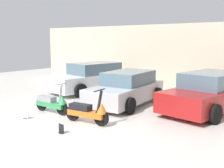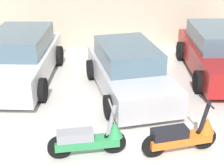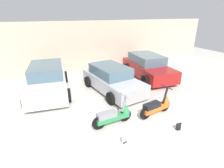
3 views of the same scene
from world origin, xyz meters
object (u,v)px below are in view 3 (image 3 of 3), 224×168
(car_rear_center, at_px, (112,79))
(placard_near_left_scooter, at_px, (124,139))
(scooter_front_left, at_px, (114,115))
(car_rear_left, at_px, (47,80))
(placard_near_right_scooter, at_px, (178,127))
(car_rear_right, at_px, (147,67))
(scooter_front_right, at_px, (157,106))

(car_rear_center, relative_size, placard_near_left_scooter, 15.38)
(scooter_front_left, relative_size, placard_near_left_scooter, 5.96)
(car_rear_left, bearing_deg, placard_near_right_scooter, 43.88)
(car_rear_left, distance_m, car_rear_right, 5.92)
(car_rear_right, bearing_deg, car_rear_left, -85.74)
(scooter_front_left, xyz_separation_m, car_rear_right, (4.07, 3.76, 0.28))
(car_rear_left, bearing_deg, car_rear_center, 76.75)
(scooter_front_left, xyz_separation_m, placard_near_right_scooter, (1.89, -1.22, -0.27))
(car_rear_left, bearing_deg, scooter_front_right, 50.39)
(scooter_front_left, distance_m, car_rear_right, 5.55)
(car_rear_left, bearing_deg, placard_near_left_scooter, 27.15)
(car_rear_left, relative_size, car_rear_right, 1.02)
(car_rear_left, bearing_deg, scooter_front_left, 33.08)
(scooter_front_right, xyz_separation_m, placard_near_right_scooter, (0.06, -1.12, -0.27))
(scooter_front_right, height_order, car_rear_center, car_rear_center)
(car_rear_right, bearing_deg, car_rear_center, -65.09)
(scooter_front_left, bearing_deg, car_rear_left, 111.99)
(car_rear_center, bearing_deg, scooter_front_left, -30.58)
(scooter_front_right, bearing_deg, car_rear_right, 51.29)
(car_rear_center, bearing_deg, car_rear_right, 101.71)
(scooter_front_right, height_order, placard_near_right_scooter, scooter_front_right)
(car_rear_left, xyz_separation_m, car_rear_right, (5.91, -0.14, -0.01))
(scooter_front_right, xyz_separation_m, car_rear_center, (-0.66, 2.84, 0.23))
(scooter_front_left, height_order, car_rear_center, car_rear_center)
(scooter_front_right, bearing_deg, car_rear_center, 94.60)
(car_rear_left, height_order, car_rear_center, car_rear_left)
(car_rear_center, xyz_separation_m, placard_near_left_scooter, (-1.29, -3.75, -0.51))
(scooter_front_left, bearing_deg, car_rear_right, 39.43)
(car_rear_center, xyz_separation_m, car_rear_right, (2.90, 1.01, 0.04))
(car_rear_right, distance_m, placard_near_right_scooter, 5.46)
(car_rear_left, height_order, placard_near_right_scooter, car_rear_left)
(car_rear_center, relative_size, placard_near_right_scooter, 15.38)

